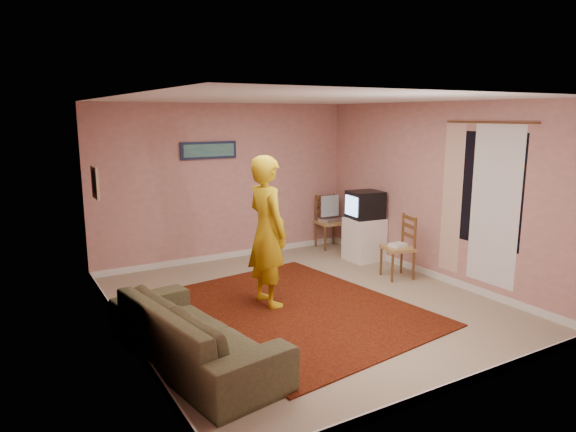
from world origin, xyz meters
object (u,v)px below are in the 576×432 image
tv_cabinet (364,239)px  crt_tv (365,205)px  chair_b (398,240)px  chair_a (330,216)px  sofa (194,332)px  person (267,232)px

tv_cabinet → crt_tv: 0.59m
tv_cabinet → chair_b: chair_b is taller
tv_cabinet → chair_a: chair_a is taller
chair_b → sofa: (-3.57, -1.04, -0.26)m
tv_cabinet → chair_a: 0.98m
sofa → crt_tv: bearing=-70.7°
person → crt_tv: bearing=-69.4°
person → chair_b: bearing=-92.6°
tv_cabinet → crt_tv: size_ratio=1.25×
tv_cabinet → person: (-2.37, -1.01, 0.60)m
chair_b → person: bearing=-76.2°
chair_b → person: size_ratio=0.27×
tv_cabinet → sofa: tv_cabinet is taller
tv_cabinet → sofa: bearing=-151.3°
crt_tv → chair_a: bearing=98.3°
chair_a → sofa: size_ratio=0.24×
chair_b → person: person is taller
crt_tv → sofa: size_ratio=0.26×
sofa → chair_b: bearing=-83.3°
chair_a → sofa: 4.78m
tv_cabinet → chair_a: (-0.04, 0.96, 0.23)m
crt_tv → sofa: bearing=-145.2°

